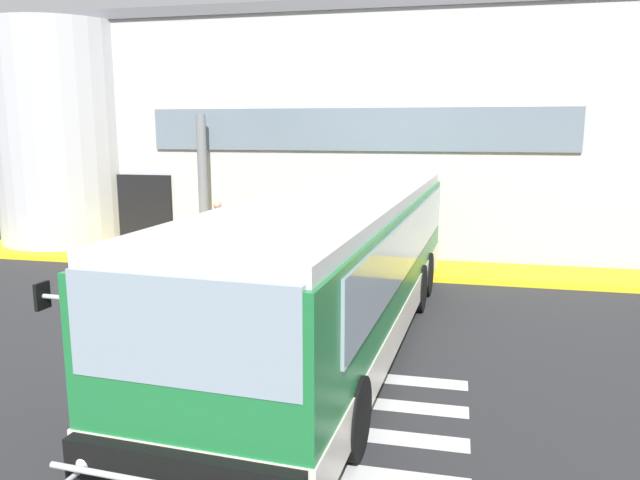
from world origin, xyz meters
TOP-DOWN VIEW (x-y plane):
  - ground_plane at (0.00, 0.00)m, footprint 80.00×90.00m
  - bay_paint_stripes at (2.00, -4.20)m, footprint 4.40×3.96m
  - terminal_building at (-0.67, 11.56)m, footprint 20.05×13.80m
  - boarding_curb at (0.00, 4.80)m, footprint 22.25×2.00m
  - entry_support_column at (-3.41, 5.40)m, footprint 0.28×0.28m
  - bus_main_foreground at (1.87, -0.97)m, footprint 3.72×11.71m
  - passenger_near_column at (-2.61, 4.52)m, footprint 0.42×0.46m
  - passenger_by_doorway at (-1.84, 4.38)m, footprint 0.50×0.52m

SIDE VIEW (x-z plane):
  - ground_plane at x=0.00m, z-range -0.02..0.00m
  - bay_paint_stripes at x=2.00m, z-range 0.00..0.01m
  - boarding_curb at x=0.00m, z-range 0.00..0.15m
  - passenger_near_column at x=-2.61m, z-range 0.24..1.92m
  - passenger_by_doorway at x=-1.84m, z-range 0.28..1.95m
  - bus_main_foreground at x=1.87m, z-range -0.02..2.68m
  - entry_support_column at x=-3.41m, z-range 0.15..4.24m
  - terminal_building at x=-0.67m, z-range -0.01..7.35m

